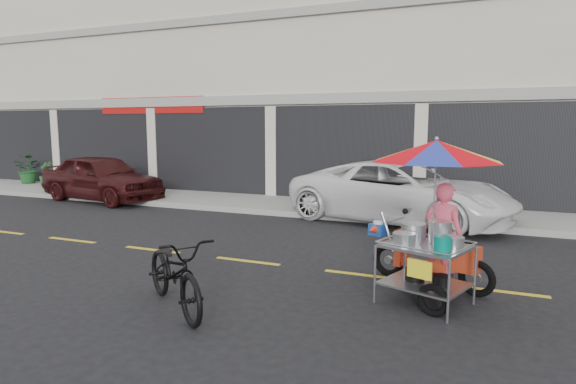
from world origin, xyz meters
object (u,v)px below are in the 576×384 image
at_px(maroon_sedan, 102,178).
at_px(near_bicycle, 175,272).
at_px(food_vendor_rig, 436,198).
at_px(white_pickup, 401,192).

height_order(maroon_sedan, near_bicycle, maroon_sedan).
relative_size(maroon_sedan, food_vendor_rig, 1.94).
xyz_separation_m(maroon_sedan, white_pickup, (9.10, 0.11, 0.01)).
bearing_deg(food_vendor_rig, white_pickup, 123.53).
relative_size(white_pickup, food_vendor_rig, 2.42).
height_order(maroon_sedan, white_pickup, white_pickup).
bearing_deg(food_vendor_rig, near_bicycle, -130.66).
height_order(maroon_sedan, food_vendor_rig, food_vendor_rig).
distance_m(maroon_sedan, near_bicycle, 9.94).
bearing_deg(maroon_sedan, near_bicycle, -122.42).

